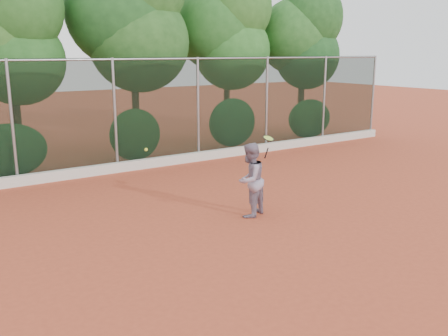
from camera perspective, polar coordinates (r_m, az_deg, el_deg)
ground at (r=10.26m, az=3.17°, el=-7.88°), size 80.00×80.00×0.00m
concrete_curb at (r=15.95m, az=-11.83°, el=0.10°), size 24.00×0.20×0.30m
tennis_player at (r=11.29m, az=2.98°, el=-1.38°), size 1.01×0.92×1.69m
chainlink_fence at (r=15.82m, az=-12.37°, el=6.26°), size 24.09×0.09×3.50m
foliage_backdrop at (r=17.41m, az=-17.06°, el=15.00°), size 23.70×3.63×7.55m
tennis_racket at (r=11.25m, az=5.07°, el=3.21°), size 0.28×0.27×0.54m
tennis_ball_in_flight at (r=10.43m, az=-8.89°, el=2.09°), size 0.07×0.07×0.07m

